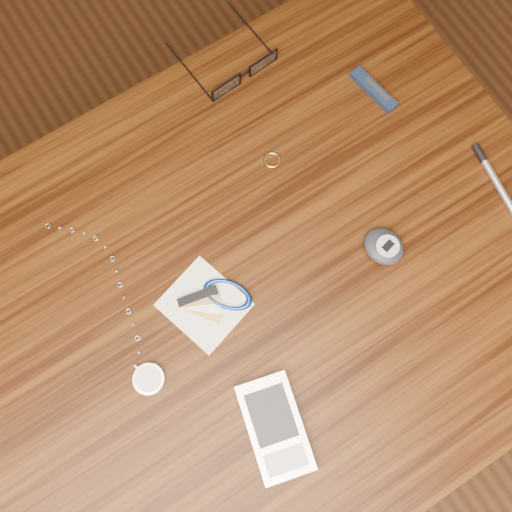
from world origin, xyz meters
The scene contains 10 objects.
ground centered at (0.00, 0.00, 0.00)m, with size 3.80×3.80×0.00m, color #472814.
desk centered at (0.00, 0.00, 0.65)m, with size 1.00×0.70×0.75m.
eyeglasses centered at (0.21, 0.28, 0.76)m, with size 0.13×0.13×0.03m.
gold_ring centered at (0.17, 0.14, 0.75)m, with size 0.02×0.02×0.00m, color tan.
pocket_watch centered at (-0.13, -0.02, 0.76)m, with size 0.06×0.28×0.01m.
pda_phone centered at (-0.02, -0.17, 0.76)m, with size 0.10×0.14×0.02m.
pedometer centered at (0.23, -0.05, 0.76)m, with size 0.06×0.07×0.02m.
notepad_keys centered at (0.00, 0.01, 0.75)m, with size 0.13×0.12×0.01m.
pocket_knife centered at (0.36, 0.15, 0.76)m, with size 0.03×0.08×0.01m.
silver_pen centered at (0.42, -0.05, 0.75)m, with size 0.03×0.12×0.01m.
Camera 1 is at (-0.03, -0.13, 1.50)m, focal length 40.00 mm.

